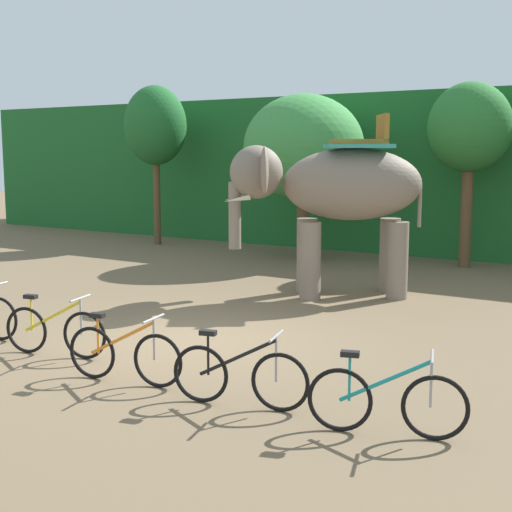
# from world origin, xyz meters

# --- Properties ---
(ground_plane) EXTENTS (80.00, 80.00, 0.00)m
(ground_plane) POSITION_xyz_m (0.00, 0.00, 0.00)
(ground_plane) COLOR brown
(foliage_hedge) EXTENTS (36.00, 6.00, 4.75)m
(foliage_hedge) POSITION_xyz_m (0.00, 13.83, 2.37)
(foliage_hedge) COLOR #1E6028
(foliage_hedge) RESTS_ON ground
(tree_far_left) EXTENTS (2.01, 2.01, 5.14)m
(tree_far_left) POSITION_xyz_m (-8.23, 9.08, 3.83)
(tree_far_left) COLOR brown
(tree_far_left) RESTS_ON ground
(tree_center_right) EXTENTS (3.36, 3.36, 4.61)m
(tree_center_right) POSITION_xyz_m (-2.62, 8.75, 3.13)
(tree_center_right) COLOR brown
(tree_center_right) RESTS_ON ground
(tree_center) EXTENTS (2.14, 2.14, 4.80)m
(tree_center) POSITION_xyz_m (1.70, 9.71, 3.59)
(tree_center) COLOR brown
(tree_center) RESTS_ON ground
(elephant) EXTENTS (4.00, 3.31, 3.78)m
(elephant) POSITION_xyz_m (0.42, 4.55, 2.20)
(elephant) COLOR gray
(elephant) RESTS_ON ground
(bike_yellow) EXTENTS (1.67, 0.59, 0.92)m
(bike_yellow) POSITION_xyz_m (-1.12, -1.77, 0.39)
(bike_yellow) COLOR black
(bike_yellow) RESTS_ON ground
(bike_orange) EXTENTS (1.69, 0.52, 0.92)m
(bike_orange) POSITION_xyz_m (0.61, -2.16, 0.39)
(bike_orange) COLOR black
(bike_orange) RESTS_ON ground
(bike_black) EXTENTS (1.67, 0.59, 0.92)m
(bike_black) POSITION_xyz_m (2.38, -2.10, 0.39)
(bike_black) COLOR black
(bike_black) RESTS_ON ground
(bike_teal) EXTENTS (1.64, 0.68, 0.92)m
(bike_teal) POSITION_xyz_m (4.18, -1.99, 0.39)
(bike_teal) COLOR black
(bike_teal) RESTS_ON ground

